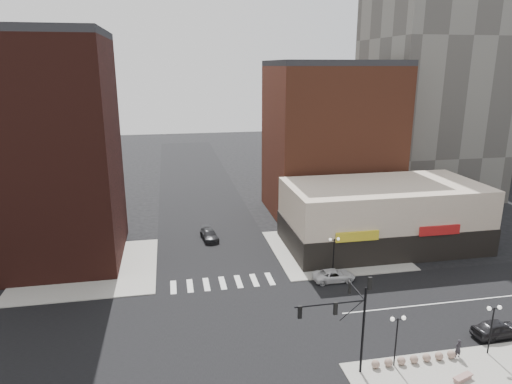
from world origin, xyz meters
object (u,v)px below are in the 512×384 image
object	(u,v)px
street_lamp_se_a	(397,328)
street_lamp_se_b	(493,317)
white_suv	(334,275)
street_lamp_ne	(334,246)
dark_sedan_east	(497,329)
stone_bench	(463,378)
dark_sedan_north	(209,235)
pedestrian	(458,348)
traffic_signal	(350,312)

from	to	relation	value
street_lamp_se_a	street_lamp_se_b	xyz separation A→B (m)	(8.00, 0.00, 0.00)
street_lamp_se_b	white_suv	world-z (taller)	street_lamp_se_b
street_lamp_ne	dark_sedan_east	size ratio (longest dim) A/B	0.94
street_lamp_se_a	stone_bench	xyz separation A→B (m)	(4.06, -2.53, -2.97)
white_suv	dark_sedan_north	size ratio (longest dim) A/B	0.98
white_suv	street_lamp_se_b	bearing A→B (deg)	-153.11
street_lamp_ne	pedestrian	size ratio (longest dim) A/B	2.66
dark_sedan_north	stone_bench	xyz separation A→B (m)	(15.36, -31.52, -0.34)
street_lamp_se_a	pedestrian	bearing A→B (deg)	0.00
traffic_signal	dark_sedan_east	distance (m)	14.89
pedestrian	street_lamp_ne	bearing A→B (deg)	-79.93
stone_bench	pedestrian	bearing A→B (deg)	45.27
street_lamp_se_b	pedestrian	xyz separation A→B (m)	(-2.68, 0.00, -2.39)
traffic_signal	pedestrian	bearing A→B (deg)	-1.07
street_lamp_ne	dark_sedan_north	distance (m)	18.08
street_lamp_ne	stone_bench	bearing A→B (deg)	-80.62
street_lamp_ne	stone_bench	world-z (taller)	street_lamp_ne
traffic_signal	dark_sedan_north	bearing A→B (deg)	104.64
street_lamp_se_a	white_suv	world-z (taller)	street_lamp_se_a
street_lamp_se_a	dark_sedan_east	bearing A→B (deg)	11.07
traffic_signal	dark_sedan_north	world-z (taller)	traffic_signal
white_suv	pedestrian	xyz separation A→B (m)	(4.76, -14.50, 0.28)
pedestrian	dark_sedan_north	bearing A→B (deg)	-65.21
white_suv	dark_sedan_east	size ratio (longest dim) A/B	1.02
street_lamp_se_b	white_suv	bearing A→B (deg)	117.17
traffic_signal	pedestrian	distance (m)	9.95
street_lamp_ne	dark_sedan_east	distance (m)	17.02
street_lamp_se_b	dark_sedan_north	bearing A→B (deg)	123.65
street_lamp_se_a	stone_bench	bearing A→B (deg)	-31.92
dark_sedan_east	pedestrian	bearing A→B (deg)	108.63
traffic_signal	dark_sedan_east	bearing A→B (deg)	7.50
dark_sedan_north	street_lamp_ne	bearing A→B (deg)	-53.71
street_lamp_ne	white_suv	xyz separation A→B (m)	(-0.44, -1.50, -2.67)
traffic_signal	street_lamp_ne	bearing A→B (deg)	73.25
street_lamp_se_b	dark_sedan_east	size ratio (longest dim) A/B	0.94
street_lamp_ne	dark_sedan_north	world-z (taller)	street_lamp_ne
white_suv	dark_sedan_north	distance (m)	18.72
street_lamp_se_b	pedestrian	distance (m)	3.59
street_lamp_se_a	pedestrian	xyz separation A→B (m)	(5.32, 0.00, -2.39)
street_lamp_se_b	stone_bench	xyz separation A→B (m)	(-3.94, -2.53, -2.97)
traffic_signal	dark_sedan_north	distance (m)	30.10
traffic_signal	stone_bench	xyz separation A→B (m)	(7.83, -2.70, -4.64)
pedestrian	white_suv	bearing A→B (deg)	-76.86
white_suv	street_lamp_se_a	bearing A→B (deg)	177.52
street_lamp_ne	dark_sedan_north	xyz separation A→B (m)	(-12.30, 12.99, -2.63)
traffic_signal	white_suv	bearing A→B (deg)	73.22
dark_sedan_north	pedestrian	world-z (taller)	pedestrian
traffic_signal	dark_sedan_east	world-z (taller)	traffic_signal
white_suv	stone_bench	bearing A→B (deg)	-168.66
street_lamp_se_a	traffic_signal	bearing A→B (deg)	177.43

